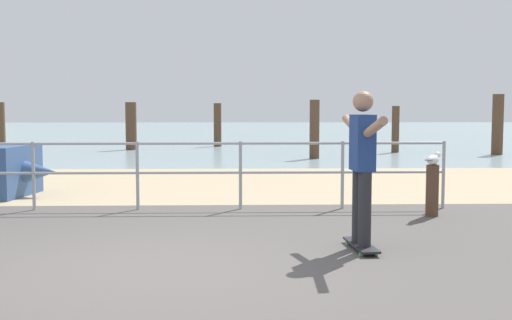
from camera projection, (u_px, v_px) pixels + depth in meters
ground_plane at (129, 304)px, 5.06m from camera, size 24.00×10.00×0.04m
beach_strip at (195, 184)px, 13.02m from camera, size 24.00×6.00×0.04m
sea_surface at (223, 132)px, 40.92m from camera, size 72.00×50.00×0.04m
railing_fence at (85, 165)px, 9.54m from camera, size 10.92×0.05×1.05m
skateboard at (361, 245)px, 6.90m from camera, size 0.27×0.81×0.08m
skateboarder at (362, 158)px, 6.82m from camera, size 0.23×1.45×1.65m
bollard_short at (432, 191)px, 9.00m from camera, size 0.18×0.18×0.75m
seagull at (433, 159)px, 8.98m from camera, size 0.33×0.42×0.18m
groyne_post_0 at (0, 131)px, 18.68m from camera, size 0.29×0.29×1.71m
groyne_post_1 at (131, 126)px, 23.20m from camera, size 0.40×0.40×1.75m
groyne_post_2 at (218, 125)px, 25.18m from camera, size 0.30×0.30×1.73m
groyne_post_3 at (314, 130)px, 19.16m from camera, size 0.30×0.30×1.79m
groyne_post_4 at (395, 130)px, 21.78m from camera, size 0.26×0.26×1.61m
groyne_post_5 at (498, 125)px, 20.80m from camera, size 0.36×0.36×2.00m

